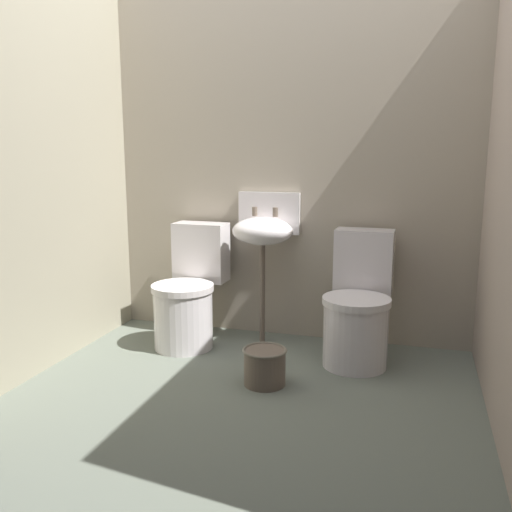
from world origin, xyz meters
TOP-DOWN VIEW (x-y plane):
  - ground_plane at (0.00, 0.00)m, footprint 2.83×2.44m
  - wall_back at (0.00, 1.07)m, footprint 2.83×0.10m
  - wall_left at (-1.26, 0.10)m, footprint 0.10×2.24m
  - toilet_left at (-0.58, 0.67)m, footprint 0.41×0.60m
  - toilet_right at (0.52, 0.67)m, footprint 0.41×0.60m
  - sink at (-0.13, 0.86)m, footprint 0.42×0.34m
  - bucket at (0.07, 0.18)m, footprint 0.24×0.24m

SIDE VIEW (x-z plane):
  - ground_plane at x=0.00m, z-range -0.08..0.00m
  - bucket at x=0.07m, z-range 0.00..0.21m
  - toilet_left at x=-0.58m, z-range -0.07..0.71m
  - toilet_right at x=0.52m, z-range -0.07..0.71m
  - sink at x=-0.13m, z-range 0.26..1.25m
  - wall_back at x=0.00m, z-range 0.00..2.42m
  - wall_left at x=-1.26m, z-range 0.00..2.42m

